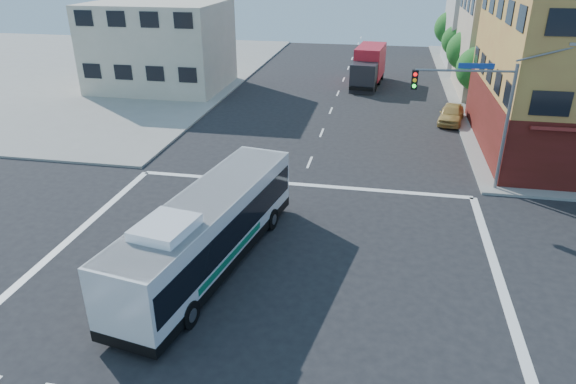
# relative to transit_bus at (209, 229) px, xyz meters

# --- Properties ---
(ground) EXTENTS (120.00, 120.00, 0.00)m
(ground) POSITION_rel_transit_bus_xyz_m (2.34, -0.55, -1.73)
(ground) COLOR black
(ground) RESTS_ON ground
(sidewalk_nw) EXTENTS (50.00, 50.00, 0.15)m
(sidewalk_nw) POSITION_rel_transit_bus_xyz_m (-32.66, 34.45, -1.65)
(sidewalk_nw) COLOR gray
(sidewalk_nw) RESTS_ON ground
(building_east_near) EXTENTS (12.06, 10.06, 9.00)m
(building_east_near) POSITION_rel_transit_bus_xyz_m (19.32, 33.43, 2.78)
(building_east_near) COLOR tan
(building_east_near) RESTS_ON ground
(building_east_far) EXTENTS (12.06, 10.06, 10.00)m
(building_east_far) POSITION_rel_transit_bus_xyz_m (19.32, 47.43, 3.28)
(building_east_far) COLOR #A2A19C
(building_east_far) RESTS_ON ground
(building_west) EXTENTS (12.06, 10.06, 8.00)m
(building_west) POSITION_rel_transit_bus_xyz_m (-14.68, 29.43, 2.28)
(building_west) COLOR beige
(building_west) RESTS_ON ground
(signal_mast_ne) EXTENTS (7.91, 1.13, 8.07)m
(signal_mast_ne) POSITION_rel_transit_bus_xyz_m (11.42, 10.07, 3.25)
(signal_mast_ne) COLOR slate
(signal_mast_ne) RESTS_ON ground
(street_tree_a) EXTENTS (3.60, 3.60, 5.53)m
(street_tree_a) POSITION_rel_transit_bus_xyz_m (14.24, 27.37, 1.86)
(street_tree_a) COLOR #392014
(street_tree_a) RESTS_ON ground
(street_tree_b) EXTENTS (3.80, 3.80, 5.79)m
(street_tree_b) POSITION_rel_transit_bus_xyz_m (14.24, 35.37, 2.03)
(street_tree_b) COLOR #392014
(street_tree_b) RESTS_ON ground
(street_tree_c) EXTENTS (3.40, 3.40, 5.29)m
(street_tree_c) POSITION_rel_transit_bus_xyz_m (14.24, 43.37, 1.73)
(street_tree_c) COLOR #392014
(street_tree_c) RESTS_ON ground
(street_tree_d) EXTENTS (4.00, 4.00, 6.03)m
(street_tree_d) POSITION_rel_transit_bus_xyz_m (14.24, 51.37, 2.15)
(street_tree_d) COLOR #392014
(street_tree_d) RESTS_ON ground
(transit_bus) EXTENTS (4.55, 12.18, 3.53)m
(transit_bus) POSITION_rel_transit_bus_xyz_m (0.00, 0.00, 0.00)
(transit_bus) COLOR black
(transit_bus) RESTS_ON ground
(box_truck) EXTENTS (3.17, 8.39, 3.69)m
(box_truck) POSITION_rel_transit_bus_xyz_m (4.90, 34.44, 0.06)
(box_truck) COLOR #222227
(box_truck) RESTS_ON ground
(parked_car) EXTENTS (2.51, 4.53, 1.46)m
(parked_car) POSITION_rel_transit_bus_xyz_m (11.91, 22.80, -1.00)
(parked_car) COLOR tan
(parked_car) RESTS_ON ground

